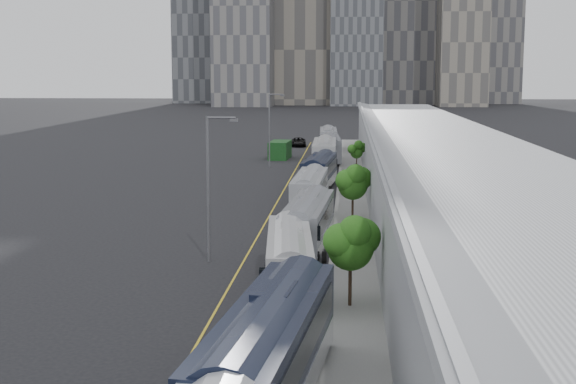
# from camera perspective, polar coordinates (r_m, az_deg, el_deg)

# --- Properties ---
(sidewalk) EXTENTS (10.00, 170.00, 0.12)m
(sidewalk) POSITION_cam_1_polar(r_m,az_deg,el_deg) (63.90, 7.69, -2.46)
(sidewalk) COLOR gray
(sidewalk) RESTS_ON ground
(lane_line) EXTENTS (0.12, 160.00, 0.02)m
(lane_line) POSITION_cam_1_polar(r_m,az_deg,el_deg) (64.15, -1.73, -2.39)
(lane_line) COLOR gold
(lane_line) RESTS_ON ground
(depot) EXTENTS (12.45, 160.40, 7.20)m
(depot) POSITION_cam_1_polar(r_m,az_deg,el_deg) (63.72, 11.33, 0.57)
(depot) COLOR gray
(depot) RESTS_ON ground
(bus_1) EXTENTS (4.26, 14.21, 4.09)m
(bus_1) POSITION_cam_1_polar(r_m,az_deg,el_deg) (29.23, -1.27, -12.12)
(bus_1) COLOR black
(bus_1) RESTS_ON ground
(bus_2) EXTENTS (3.39, 12.12, 3.50)m
(bus_2) POSITION_cam_1_polar(r_m,az_deg,el_deg) (44.68, 0.09, -5.22)
(bus_2) COLOR #B9B9BB
(bus_2) RESTS_ON ground
(bus_3) EXTENTS (3.30, 12.70, 3.67)m
(bus_3) POSITION_cam_1_polar(r_m,az_deg,el_deg) (54.82, 1.44, -2.60)
(bus_3) COLOR gray
(bus_3) RESTS_ON ground
(bus_4) EXTENTS (2.85, 12.32, 3.58)m
(bus_4) POSITION_cam_1_polar(r_m,az_deg,el_deg) (70.27, 1.57, -0.21)
(bus_4) COLOR #A2A5AC
(bus_4) RESTS_ON ground
(bus_5) EXTENTS (3.46, 12.67, 3.66)m
(bus_5) POSITION_cam_1_polar(r_m,az_deg,el_deg) (84.29, 2.25, 1.24)
(bus_5) COLOR black
(bus_5) RESTS_ON ground
(bus_6) EXTENTS (3.09, 13.97, 4.07)m
(bus_6) POSITION_cam_1_polar(r_m,az_deg,el_deg) (99.96, 2.60, 2.45)
(bus_6) COLOR #B3B3B5
(bus_6) RESTS_ON ground
(bus_7) EXTENTS (3.28, 12.75, 3.69)m
(bus_7) POSITION_cam_1_polar(r_m,az_deg,el_deg) (111.18, 3.04, 2.96)
(bus_7) COLOR slate
(bus_7) RESTS_ON ground
(bus_8) EXTENTS (2.99, 12.98, 3.77)m
(bus_8) POSITION_cam_1_polar(r_m,az_deg,el_deg) (126.54, 2.89, 3.63)
(bus_8) COLOR #96989F
(bus_8) RESTS_ON ground
(tree_1) EXTENTS (2.42, 2.42, 4.77)m
(tree_1) POSITION_cam_1_polar(r_m,az_deg,el_deg) (41.19, 4.47, -3.46)
(tree_1) COLOR black
(tree_1) RESTS_ON ground
(tree_2) EXTENTS (2.46, 2.46, 4.65)m
(tree_2) POSITION_cam_1_polar(r_m,az_deg,el_deg) (65.47, 4.63, 0.82)
(tree_2) COLOR black
(tree_2) RESTS_ON ground
(tree_3) EXTENTS (1.40, 1.40, 4.29)m
(tree_3) POSITION_cam_1_polar(r_m,az_deg,el_deg) (89.75, 4.90, 2.92)
(tree_3) COLOR black
(tree_3) RESTS_ON ground
(street_lamp_near) EXTENTS (2.04, 0.22, 9.38)m
(street_lamp_near) POSITION_cam_1_polar(r_m,az_deg,el_deg) (51.16, -5.51, 0.93)
(street_lamp_near) COLOR #59595E
(street_lamp_near) RESTS_ON ground
(street_lamp_far) EXTENTS (2.04, 0.22, 9.54)m
(street_lamp_far) POSITION_cam_1_polar(r_m,az_deg,el_deg) (104.26, -1.24, 4.77)
(street_lamp_far) COLOR #59595E
(street_lamp_far) RESTS_ON ground
(shipping_container) EXTENTS (3.00, 6.20, 2.52)m
(shipping_container) POSITION_cam_1_polar(r_m,az_deg,el_deg) (115.10, -0.58, 3.01)
(shipping_container) COLOR #123B15
(shipping_container) RESTS_ON ground
(suv) EXTENTS (2.83, 5.51, 1.49)m
(suv) POSITION_cam_1_polar(r_m,az_deg,el_deg) (135.03, 0.75, 3.58)
(suv) COLOR black
(suv) RESTS_ON ground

